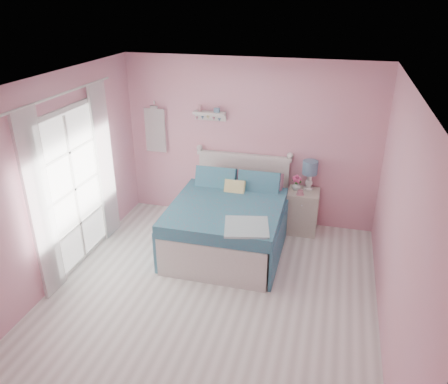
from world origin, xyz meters
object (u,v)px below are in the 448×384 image
at_px(vase, 296,186).
at_px(teacup, 300,193).
at_px(table_lamp, 310,170).
at_px(nightstand, 302,211).
at_px(bed, 229,222).

relative_size(vase, teacup, 1.66).
distance_m(table_lamp, teacup, 0.39).
distance_m(nightstand, table_lamp, 0.67).
bearing_deg(vase, nightstand, -10.71).
xyz_separation_m(bed, nightstand, (0.99, 0.73, -0.05)).
bearing_deg(bed, vase, 40.13).
xyz_separation_m(table_lamp, vase, (-0.18, -0.09, -0.25)).
bearing_deg(vase, table_lamp, 26.70).
bearing_deg(bed, teacup, 31.53).
height_order(vase, teacup, vase).
relative_size(table_lamp, teacup, 5.21).
height_order(nightstand, vase, vase).
distance_m(nightstand, vase, 0.43).
bearing_deg(bed, table_lamp, 38.06).
distance_m(nightstand, teacup, 0.40).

